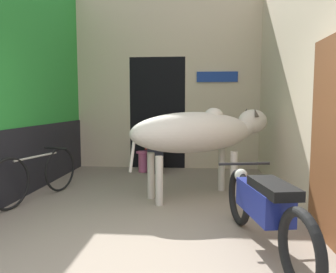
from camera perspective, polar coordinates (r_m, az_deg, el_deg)
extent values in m
cube|color=green|center=(5.60, -24.67, 10.09)|extent=(0.18, 4.64, 3.80)
cube|color=black|center=(5.60, -23.21, -3.89)|extent=(0.03, 4.64, 1.06)
cube|color=beige|center=(7.50, -0.10, 18.76)|extent=(4.01, 0.18, 1.36)
cube|color=beige|center=(7.56, -10.87, 4.06)|extent=(1.17, 0.18, 2.44)
cube|color=beige|center=(7.30, 9.34, 4.03)|extent=(1.61, 0.18, 2.44)
cube|color=black|center=(7.69, -1.48, 4.18)|extent=(1.22, 0.90, 2.44)
cube|color=navy|center=(7.21, 8.56, 10.24)|extent=(0.87, 0.03, 0.22)
cube|color=beige|center=(5.11, 21.86, 10.68)|extent=(0.18, 4.64, 3.80)
cube|color=brown|center=(3.66, 26.54, -0.65)|extent=(0.05, 1.00, 2.10)
ellipsoid|color=beige|center=(4.92, 4.41, 0.72)|extent=(2.06, 1.47, 0.62)
ellipsoid|color=beige|center=(5.07, 7.94, 3.68)|extent=(0.38, 0.36, 0.23)
cylinder|color=beige|center=(5.38, 13.12, 1.53)|extent=(0.49, 0.44, 0.41)
ellipsoid|color=beige|center=(5.47, 14.52, 2.58)|extent=(0.61, 0.52, 0.38)
cylinder|color=beige|center=(4.61, -6.13, -2.37)|extent=(0.14, 0.10, 0.63)
cylinder|color=beige|center=(5.46, 9.32, -5.70)|extent=(0.11, 0.11, 0.70)
cylinder|color=beige|center=(5.17, 11.38, -6.39)|extent=(0.11, 0.11, 0.70)
cylinder|color=beige|center=(4.95, -2.99, -6.82)|extent=(0.11, 0.11, 0.70)
cylinder|color=beige|center=(4.62, -1.54, -7.70)|extent=(0.11, 0.11, 0.70)
cone|color=#473D33|center=(5.55, 13.36, 4.13)|extent=(0.12, 0.14, 0.16)
cone|color=#473D33|center=(5.33, 15.03, 4.03)|extent=(0.12, 0.14, 0.16)
torus|color=black|center=(2.75, 22.02, -18.02)|extent=(0.20, 0.66, 0.66)
torus|color=black|center=(4.00, 12.27, -10.23)|extent=(0.20, 0.66, 0.66)
cube|color=navy|center=(3.31, 16.24, -10.62)|extent=(0.42, 0.83, 0.28)
cube|color=black|center=(3.07, 17.86, -8.45)|extent=(0.37, 0.67, 0.09)
cylinder|color=black|center=(3.76, 13.15, -4.63)|extent=(0.58, 0.14, 0.03)
sphere|color=silver|center=(3.88, 12.62, -6.61)|extent=(0.15, 0.15, 0.15)
torus|color=black|center=(4.89, -25.93, -7.41)|extent=(0.23, 0.70, 0.72)
torus|color=black|center=(5.64, -18.25, -5.45)|extent=(0.23, 0.70, 0.72)
cylinder|color=#B7B2A8|center=(5.20, -21.92, -3.26)|extent=(0.26, 0.83, 0.03)
cylinder|color=black|center=(5.51, -18.97, -1.97)|extent=(0.43, 0.15, 0.03)
cube|color=#282833|center=(6.71, -2.20, -4.66)|extent=(0.32, 0.14, 0.43)
cube|color=#282833|center=(6.75, -2.12, -2.30)|extent=(0.32, 0.32, 0.11)
cube|color=maroon|center=(6.80, -2.05, -0.27)|extent=(0.45, 0.20, 0.47)
sphere|color=#937051|center=(6.77, -2.06, 2.56)|extent=(0.20, 0.20, 0.20)
cylinder|color=#DB6093|center=(6.90, -4.35, -4.54)|extent=(0.20, 0.20, 0.40)
cylinder|color=#DB6093|center=(6.86, -4.36, -2.76)|extent=(0.28, 0.28, 0.04)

